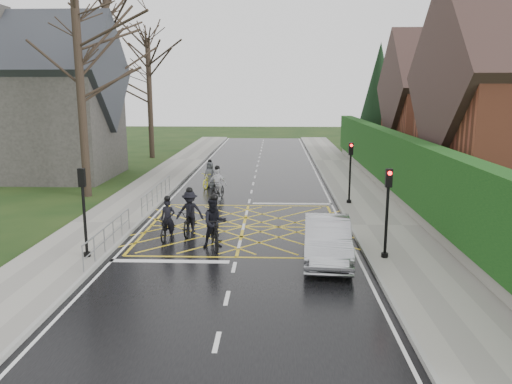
# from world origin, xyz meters

# --- Properties ---
(ground) EXTENTS (120.00, 120.00, 0.00)m
(ground) POSITION_xyz_m (0.00, 0.00, 0.00)
(ground) COLOR black
(ground) RESTS_ON ground
(road) EXTENTS (9.00, 80.00, 0.01)m
(road) POSITION_xyz_m (0.00, 0.00, 0.01)
(road) COLOR black
(road) RESTS_ON ground
(sidewalk_right) EXTENTS (3.00, 80.00, 0.15)m
(sidewalk_right) POSITION_xyz_m (6.00, 0.00, 0.07)
(sidewalk_right) COLOR gray
(sidewalk_right) RESTS_ON ground
(sidewalk_left) EXTENTS (3.00, 80.00, 0.15)m
(sidewalk_left) POSITION_xyz_m (-6.00, 0.00, 0.07)
(sidewalk_left) COLOR gray
(sidewalk_left) RESTS_ON ground
(stone_wall) EXTENTS (0.50, 38.00, 0.70)m
(stone_wall) POSITION_xyz_m (7.75, 6.00, 0.35)
(stone_wall) COLOR slate
(stone_wall) RESTS_ON ground
(hedge) EXTENTS (0.90, 38.00, 2.80)m
(hedge) POSITION_xyz_m (7.75, 6.00, 2.10)
(hedge) COLOR #0E340F
(hedge) RESTS_ON stone_wall
(house_far) EXTENTS (9.80, 8.80, 10.30)m
(house_far) POSITION_xyz_m (14.75, 18.00, 4.36)
(house_far) COLOR brown
(house_far) RESTS_ON ground
(conifer) EXTENTS (4.60, 4.60, 10.00)m
(conifer) POSITION_xyz_m (10.75, 26.00, 4.99)
(conifer) COLOR black
(conifer) RESTS_ON ground
(church) EXTENTS (8.80, 7.80, 11.00)m
(church) POSITION_xyz_m (-13.54, 12.00, 4.93)
(church) COLOR #2D2B28
(church) RESTS_ON ground
(tree_near) EXTENTS (9.24, 9.24, 11.44)m
(tree_near) POSITION_xyz_m (-9.00, 6.00, 7.91)
(tree_near) COLOR black
(tree_near) RESTS_ON ground
(tree_mid) EXTENTS (10.08, 10.08, 12.48)m
(tree_mid) POSITION_xyz_m (-10.00, 14.00, 8.63)
(tree_mid) COLOR black
(tree_mid) RESTS_ON ground
(tree_far) EXTENTS (8.40, 8.40, 10.40)m
(tree_far) POSITION_xyz_m (-9.30, 22.00, 7.19)
(tree_far) COLOR black
(tree_far) RESTS_ON ground
(railing_south) EXTENTS (0.05, 5.04, 1.03)m
(railing_south) POSITION_xyz_m (-4.65, -3.50, 0.78)
(railing_south) COLOR slate
(railing_south) RESTS_ON ground
(railing_north) EXTENTS (0.05, 6.04, 1.03)m
(railing_north) POSITION_xyz_m (-4.65, 4.00, 0.79)
(railing_north) COLOR slate
(railing_north) RESTS_ON ground
(traffic_light_ne) EXTENTS (0.24, 0.31, 3.21)m
(traffic_light_ne) POSITION_xyz_m (5.10, 4.20, 1.66)
(traffic_light_ne) COLOR black
(traffic_light_ne) RESTS_ON ground
(traffic_light_se) EXTENTS (0.24, 0.31, 3.21)m
(traffic_light_se) POSITION_xyz_m (5.10, -4.20, 1.66)
(traffic_light_se) COLOR black
(traffic_light_se) RESTS_ON ground
(traffic_light_sw) EXTENTS (0.24, 0.31, 3.21)m
(traffic_light_sw) POSITION_xyz_m (-5.10, -4.50, 1.66)
(traffic_light_sw) COLOR black
(traffic_light_sw) RESTS_ON ground
(cyclist_rear) EXTENTS (0.72, 1.80, 1.72)m
(cyclist_rear) POSITION_xyz_m (-2.87, -1.81, 0.56)
(cyclist_rear) COLOR black
(cyclist_rear) RESTS_ON ground
(cyclist_back) EXTENTS (1.06, 2.11, 2.04)m
(cyclist_back) POSITION_xyz_m (-0.89, -2.88, 0.77)
(cyclist_back) COLOR black
(cyclist_back) RESTS_ON ground
(cyclist_mid) EXTENTS (1.16, 2.00, 1.91)m
(cyclist_mid) POSITION_xyz_m (-2.13, -1.01, 0.70)
(cyclist_mid) COLOR black
(cyclist_mid) RESTS_ON ground
(cyclist_front) EXTENTS (1.08, 1.94, 1.87)m
(cyclist_front) POSITION_xyz_m (-1.70, 5.18, 0.69)
(cyclist_front) COLOR black
(cyclist_front) RESTS_ON ground
(cyclist_lead) EXTENTS (1.14, 1.86, 1.71)m
(cyclist_lead) POSITION_xyz_m (-2.56, 8.76, 0.59)
(cyclist_lead) COLOR yellow
(cyclist_lead) RESTS_ON ground
(car) EXTENTS (1.83, 4.51, 1.45)m
(car) POSITION_xyz_m (3.14, -4.12, 0.73)
(car) COLOR #A9AAB0
(car) RESTS_ON ground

